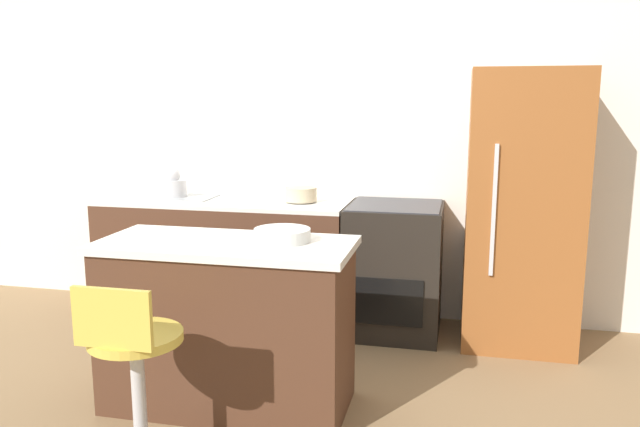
# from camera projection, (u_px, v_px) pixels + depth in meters

# --- Properties ---
(ground_plane) EXTENTS (14.00, 14.00, 0.00)m
(ground_plane) POSITION_uv_depth(u_px,v_px,m) (247.00, 336.00, 4.26)
(ground_plane) COLOR #8E704C
(wall_back) EXTENTS (8.00, 0.06, 2.60)m
(wall_back) POSITION_uv_depth(u_px,v_px,m) (274.00, 139.00, 4.68)
(wall_back) COLOR white
(wall_back) RESTS_ON ground_plane
(back_counter) EXTENTS (1.80, 0.63, 0.89)m
(back_counter) POSITION_uv_depth(u_px,v_px,m) (226.00, 259.00, 4.56)
(back_counter) COLOR #4C2D1E
(back_counter) RESTS_ON ground_plane
(kitchen_island) EXTENTS (1.30, 0.59, 0.89)m
(kitchen_island) POSITION_uv_depth(u_px,v_px,m) (228.00, 324.00, 3.24)
(kitchen_island) COLOR #4C2D1E
(kitchen_island) RESTS_ON ground_plane
(oven_range) EXTENTS (0.64, 0.64, 0.89)m
(oven_range) POSITION_uv_depth(u_px,v_px,m) (394.00, 269.00, 4.29)
(oven_range) COLOR black
(oven_range) RESTS_ON ground_plane
(refrigerator) EXTENTS (0.70, 0.67, 1.78)m
(refrigerator) POSITION_uv_depth(u_px,v_px,m) (522.00, 210.00, 4.03)
(refrigerator) COLOR #995628
(refrigerator) RESTS_ON ground_plane
(stool_chair) EXTENTS (0.40, 0.40, 0.87)m
(stool_chair) POSITION_uv_depth(u_px,v_px,m) (135.00, 376.00, 2.64)
(stool_chair) COLOR #B7B7BC
(stool_chair) RESTS_ON ground_plane
(kettle) EXTENTS (0.20, 0.20, 0.21)m
(kettle) POSITION_uv_depth(u_px,v_px,m) (173.00, 185.00, 4.55)
(kettle) COLOR silver
(kettle) RESTS_ON back_counter
(mixing_bowl) EXTENTS (0.22, 0.22, 0.10)m
(mixing_bowl) POSITION_uv_depth(u_px,v_px,m) (301.00, 194.00, 4.34)
(mixing_bowl) COLOR #C1B28E
(mixing_bowl) RESTS_ON back_counter
(fruit_bowl) EXTENTS (0.29, 0.29, 0.06)m
(fruit_bowl) POSITION_uv_depth(u_px,v_px,m) (282.00, 235.00, 3.16)
(fruit_bowl) COLOR white
(fruit_bowl) RESTS_ON kitchen_island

